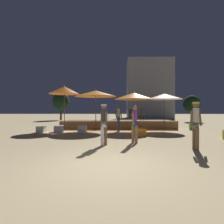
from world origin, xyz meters
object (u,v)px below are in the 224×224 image
(patio_umbrella_1, at_px, (96,94))
(cube_seat_4, at_px, (139,132))
(patio_umbrella_3, at_px, (64,90))
(cube_seat_3, at_px, (82,129))
(person_3, at_px, (196,122))
(patio_umbrella_2, at_px, (134,96))
(cube_seat_1, at_px, (41,129))
(patio_umbrella_0, at_px, (164,97))
(bistro_chair_2, at_px, (105,113))
(cube_seat_0, at_px, (59,129))
(person_1, at_px, (104,122))
(background_tree_1, at_px, (192,104))
(person_2, at_px, (118,117))
(cube_seat_5, at_px, (193,127))
(bistro_chair_0, at_px, (143,113))
(bistro_chair_1, at_px, (130,113))
(frisbee_disc, at_px, (122,138))
(person_0, at_px, (135,123))
(background_tree_0, at_px, (61,102))

(patio_umbrella_1, distance_m, cube_seat_4, 4.59)
(patio_umbrella_3, distance_m, cube_seat_3, 3.43)
(person_3, bearing_deg, patio_umbrella_2, 4.72)
(patio_umbrella_2, xyz_separation_m, cube_seat_4, (0.04, -2.54, -2.24))
(cube_seat_1, bearing_deg, patio_umbrella_3, 47.71)
(patio_umbrella_0, bearing_deg, bistro_chair_2, 167.11)
(patio_umbrella_0, distance_m, cube_seat_0, 7.77)
(patio_umbrella_1, xyz_separation_m, person_1, (0.96, -5.45, -1.70))
(person_1, bearing_deg, background_tree_1, 17.00)
(cube_seat_0, relative_size, person_1, 0.45)
(person_1, bearing_deg, patio_umbrella_3, 81.87)
(patio_umbrella_0, bearing_deg, background_tree_1, 57.14)
(cube_seat_1, height_order, person_2, person_2)
(patio_umbrella_1, height_order, patio_umbrella_3, patio_umbrella_3)
(cube_seat_1, bearing_deg, patio_umbrella_2, 10.38)
(cube_seat_3, bearing_deg, patio_umbrella_3, 137.69)
(cube_seat_5, distance_m, person_1, 8.63)
(person_2, height_order, bistro_chair_0, person_2)
(bistro_chair_1, bearing_deg, cube_seat_3, -98.50)
(patio_umbrella_2, xyz_separation_m, person_1, (-1.79, -5.29, -1.50))
(frisbee_disc, bearing_deg, cube_seat_5, 36.69)
(person_2, relative_size, bistro_chair_1, 1.96)
(cube_seat_4, distance_m, frisbee_disc, 1.39)
(person_2, height_order, person_3, person_3)
(cube_seat_0, xyz_separation_m, person_0, (4.61, -3.72, 0.67))
(person_2, bearing_deg, cube_seat_1, 85.41)
(patio_umbrella_3, distance_m, bistro_chair_2, 3.56)
(cube_seat_5, distance_m, background_tree_1, 10.07)
(cube_seat_3, bearing_deg, patio_umbrella_1, 64.43)
(patio_umbrella_1, xyz_separation_m, cube_seat_1, (-3.45, -1.29, -2.46))
(patio_umbrella_2, relative_size, bistro_chair_1, 3.09)
(patio_umbrella_2, height_order, frisbee_disc, patio_umbrella_2)
(patio_umbrella_3, bearing_deg, background_tree_0, 108.55)
(patio_umbrella_0, bearing_deg, background_tree_0, 132.57)
(patio_umbrella_0, height_order, patio_umbrella_2, patio_umbrella_2)
(bistro_chair_1, bearing_deg, patio_umbrella_3, -121.98)
(patio_umbrella_3, distance_m, background_tree_1, 16.45)
(background_tree_1, bearing_deg, bistro_chair_0, -131.50)
(person_3, bearing_deg, cube_seat_3, 36.64)
(person_1, height_order, background_tree_0, background_tree_0)
(cube_seat_0, xyz_separation_m, cube_seat_5, (9.54, 1.64, 0.01))
(bistro_chair_0, bearing_deg, cube_seat_5, -131.51)
(cube_seat_3, bearing_deg, bistro_chair_2, 63.47)
(cube_seat_1, xyz_separation_m, person_3, (7.84, -4.90, 0.81))
(person_2, distance_m, bistro_chair_0, 2.72)
(person_3, height_order, background_tree_0, background_tree_0)
(bistro_chair_0, distance_m, bistro_chair_2, 2.98)
(bistro_chair_0, relative_size, frisbee_disc, 3.53)
(cube_seat_1, bearing_deg, bistro_chair_1, 28.50)
(patio_umbrella_0, bearing_deg, cube_seat_1, -170.30)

